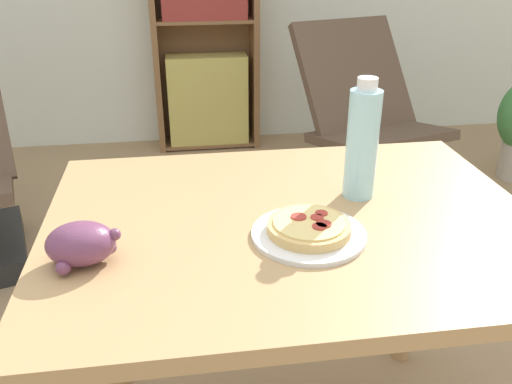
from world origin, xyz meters
The scene contains 6 objects.
dining_table centered at (0.10, 0.01, 0.64)m, with size 1.05×0.79×0.76m.
pizza_on_plate centered at (0.12, -0.07, 0.77)m, with size 0.23×0.23×0.04m.
grape_bunch centered at (-0.32, -0.11, 0.79)m, with size 0.14×0.11×0.08m.
drink_bottle centered at (0.28, 0.09, 0.89)m, with size 0.07×0.07×0.28m.
lounge_chair_far centered at (0.86, 1.63, 0.29)m, with size 0.77×0.90×0.88m.
bookshelf centered at (0.07, 2.47, 0.74)m, with size 0.66×0.25×1.62m.
Camera 1 is at (-0.12, -0.99, 1.31)m, focal length 38.00 mm.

